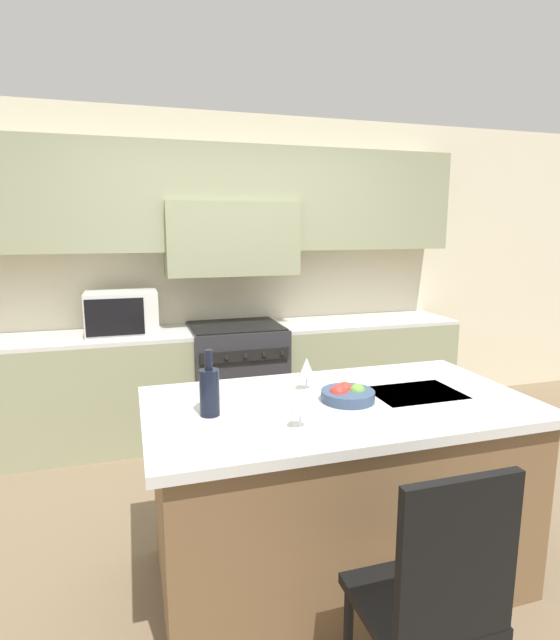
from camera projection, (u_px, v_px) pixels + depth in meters
name	position (u px, v px, depth m)	size (l,w,h in m)	color
ground_plane	(297.00, 538.00, 2.85)	(10.00, 10.00, 0.00)	#7A664C
back_cabinetry	(228.00, 243.00, 4.30)	(10.00, 0.46, 2.70)	beige
back_counter	(236.00, 379.00, 4.28)	(3.98, 0.62, 0.91)	gray
range_stove	(237.00, 379.00, 4.26)	(0.77, 0.70, 0.94)	#2D2D33
microwave	(122.00, 313.00, 3.91)	(0.54, 0.39, 0.34)	silver
kitchen_island	(338.00, 489.00, 2.47)	(1.84, 1.00, 0.93)	brown
island_chair	(435.00, 596.00, 1.59)	(0.42, 0.40, 1.04)	black
wine_bottle	(209.00, 391.00, 2.19)	(0.09, 0.09, 0.30)	black
wine_glass_near	(300.00, 402.00, 2.04)	(0.08, 0.08, 0.17)	white
wine_glass_far	(306.00, 368.00, 2.53)	(0.08, 0.08, 0.17)	white
fruit_bowl	(347.00, 394.00, 2.39)	(0.26, 0.26, 0.09)	#384C6B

